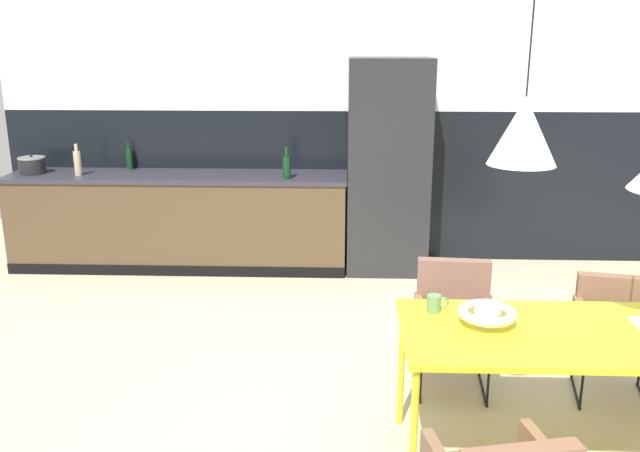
% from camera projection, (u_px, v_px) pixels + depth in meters
% --- Properties ---
extents(ground_plane, '(9.13, 9.13, 0.00)m').
position_uv_depth(ground_plane, '(379.00, 444.00, 3.64)').
color(ground_plane, '#C0B591').
extents(back_wall_splashback_dark, '(7.03, 0.12, 1.47)m').
position_uv_depth(back_wall_splashback_dark, '(365.00, 185.00, 6.59)').
color(back_wall_splashback_dark, black).
rests_on(back_wall_splashback_dark, ground).
extents(back_wall_panel_upper, '(7.03, 0.12, 1.47)m').
position_uv_depth(back_wall_panel_upper, '(368.00, 31.00, 6.19)').
color(back_wall_panel_upper, silver).
rests_on(back_wall_panel_upper, back_wall_splashback_dark).
extents(kitchen_counter, '(3.20, 0.63, 0.91)m').
position_uv_depth(kitchen_counter, '(180.00, 221.00, 6.39)').
color(kitchen_counter, '#4C3A27').
rests_on(kitchen_counter, ground).
extents(refrigerator_column, '(0.74, 0.60, 1.97)m').
position_uv_depth(refrigerator_column, '(388.00, 167.00, 6.17)').
color(refrigerator_column, '#232326').
rests_on(refrigerator_column, ground).
extents(dining_table, '(1.71, 0.79, 0.75)m').
position_uv_depth(dining_table, '(575.00, 340.00, 3.29)').
color(dining_table, yellow).
rests_on(dining_table, ground).
extents(armchair_by_stool, '(0.52, 0.50, 0.79)m').
position_uv_depth(armchair_by_stool, '(454.00, 311.00, 4.16)').
color(armchair_by_stool, brown).
rests_on(armchair_by_stool, ground).
extents(armchair_head_of_table, '(0.56, 0.55, 0.72)m').
position_uv_depth(armchair_head_of_table, '(617.00, 321.00, 4.05)').
color(armchair_head_of_table, brown).
rests_on(armchair_head_of_table, ground).
extents(fruit_bowl, '(0.29, 0.29, 0.09)m').
position_uv_depth(fruit_bowl, '(487.00, 314.00, 3.34)').
color(fruit_bowl, silver).
rests_on(fruit_bowl, dining_table).
extents(mug_wide_latte, '(0.12, 0.07, 0.09)m').
position_uv_depth(mug_wide_latte, '(435.00, 303.00, 3.50)').
color(mug_wide_latte, '#5B8456').
rests_on(mug_wide_latte, dining_table).
extents(cooking_pot, '(0.25, 0.25, 0.18)m').
position_uv_depth(cooking_pot, '(32.00, 165.00, 6.27)').
color(cooking_pot, black).
rests_on(cooking_pot, kitchen_counter).
extents(bottle_vinegar_dark, '(0.08, 0.08, 0.29)m').
position_uv_depth(bottle_vinegar_dark, '(287.00, 166.00, 6.03)').
color(bottle_vinegar_dark, '#0F3319').
rests_on(bottle_vinegar_dark, kitchen_counter).
extents(bottle_spice_small, '(0.06, 0.06, 0.27)m').
position_uv_depth(bottle_spice_small, '(129.00, 158.00, 6.47)').
color(bottle_spice_small, '#0F3319').
rests_on(bottle_spice_small, kitchen_counter).
extents(bottle_oil_tall, '(0.07, 0.07, 0.30)m').
position_uv_depth(bottle_oil_tall, '(77.00, 162.00, 6.18)').
color(bottle_oil_tall, tan).
rests_on(bottle_oil_tall, kitchen_counter).
extents(pendant_lamp_over_table_near, '(0.31, 0.31, 1.31)m').
position_uv_depth(pendant_lamp_over_table_near, '(524.00, 131.00, 2.99)').
color(pendant_lamp_over_table_near, black).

